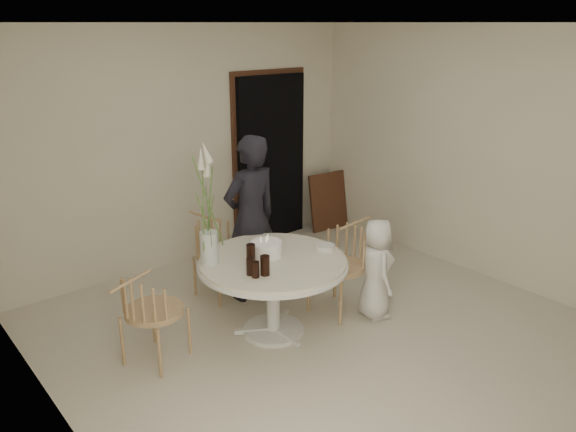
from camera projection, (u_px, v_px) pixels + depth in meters
ground at (320, 330)px, 5.20m from camera, size 4.50×4.50×0.00m
room_shell at (323, 159)px, 4.67m from camera, size 4.50×4.50×4.50m
doorway at (271, 159)px, 7.14m from camera, size 1.00×0.10×2.10m
door_trim at (269, 154)px, 7.15m from camera, size 1.12×0.03×2.22m
table at (273, 271)px, 4.97m from camera, size 1.33×1.33×0.73m
picture_frame at (328, 201)px, 7.67m from camera, size 0.60×0.22×0.77m
chair_far at (212, 244)px, 5.78m from camera, size 0.51×0.54×0.83m
chair_right at (347, 254)px, 5.46m from camera, size 0.56×0.52×0.88m
chair_left at (144, 307)px, 4.48m from camera, size 0.61×0.59×0.85m
girl at (251, 219)px, 5.59m from camera, size 0.62×0.41×1.70m
boy at (376, 269)px, 5.31m from camera, size 0.49×0.57×0.98m
birthday_cake at (266, 249)px, 4.98m from camera, size 0.28×0.28×0.18m
cola_tumbler_a at (256, 270)px, 4.56m from camera, size 0.08×0.08×0.14m
cola_tumbler_b at (265, 265)px, 4.60m from camera, size 0.09×0.09×0.17m
cola_tumbler_c at (250, 267)px, 4.60m from camera, size 0.08×0.08×0.14m
cola_tumbler_d at (251, 253)px, 4.84m from camera, size 0.09×0.09×0.17m
plate_stack at (325, 247)px, 5.14m from camera, size 0.22×0.22×0.04m
flower_vase at (208, 222)px, 4.72m from camera, size 0.15×0.15×1.08m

